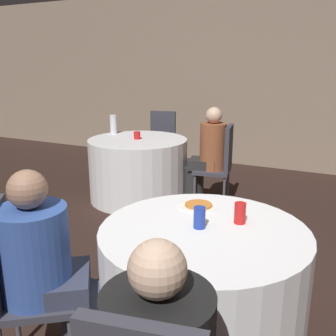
{
  "coord_description": "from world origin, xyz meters",
  "views": [
    {
      "loc": [
        0.86,
        -1.84,
        1.64
      ],
      "look_at": [
        -0.36,
        0.68,
        0.86
      ],
      "focal_mm": 40.0,
      "sensor_mm": 36.0,
      "label": 1
    }
  ],
  "objects_px": {
    "bottle_far": "(113,124)",
    "chair_far_east": "(221,160)",
    "chair_near_southwest": "(17,277)",
    "person_blue_shirt": "(49,270)",
    "table_far": "(138,169)",
    "pizza_plate_near": "(199,205)",
    "table_near": "(202,289)",
    "chair_far_north": "(162,139)",
    "soda_can_blue": "(199,218)",
    "person_floral_shirt": "(206,158)",
    "soda_can_red": "(240,213)"
  },
  "relations": [
    {
      "from": "bottle_far",
      "to": "chair_far_east",
      "type": "bearing_deg",
      "value": -0.37
    },
    {
      "from": "chair_near_southwest",
      "to": "person_blue_shirt",
      "type": "xyz_separation_m",
      "value": [
        0.13,
        0.1,
        0.02
      ]
    },
    {
      "from": "table_far",
      "to": "person_blue_shirt",
      "type": "xyz_separation_m",
      "value": [
        0.95,
        -2.56,
        0.21
      ]
    },
    {
      "from": "table_far",
      "to": "pizza_plate_near",
      "type": "bearing_deg",
      "value": -50.07
    },
    {
      "from": "person_blue_shirt",
      "to": "bottle_far",
      "type": "xyz_separation_m",
      "value": [
        -1.41,
        2.74,
        0.29
      ]
    },
    {
      "from": "table_near",
      "to": "person_blue_shirt",
      "type": "xyz_separation_m",
      "value": [
        -0.68,
        -0.49,
        0.21
      ]
    },
    {
      "from": "chair_far_north",
      "to": "soda_can_blue",
      "type": "relative_size",
      "value": 7.92
    },
    {
      "from": "chair_near_southwest",
      "to": "person_floral_shirt",
      "type": "bearing_deg",
      "value": 143.72
    },
    {
      "from": "person_floral_shirt",
      "to": "bottle_far",
      "type": "distance_m",
      "value": 1.34
    },
    {
      "from": "person_blue_shirt",
      "to": "soda_can_blue",
      "type": "bearing_deg",
      "value": 91.47
    },
    {
      "from": "table_far",
      "to": "bottle_far",
      "type": "distance_m",
      "value": 0.71
    },
    {
      "from": "person_floral_shirt",
      "to": "soda_can_blue",
      "type": "distance_m",
      "value": 2.35
    },
    {
      "from": "table_near",
      "to": "chair_far_east",
      "type": "distance_m",
      "value": 2.33
    },
    {
      "from": "table_far",
      "to": "soda_can_blue",
      "type": "bearing_deg",
      "value": -52.25
    },
    {
      "from": "person_blue_shirt",
      "to": "soda_can_blue",
      "type": "relative_size",
      "value": 9.36
    },
    {
      "from": "person_blue_shirt",
      "to": "chair_far_north",
      "type": "bearing_deg",
      "value": 161.72
    },
    {
      "from": "chair_near_southwest",
      "to": "person_floral_shirt",
      "type": "distance_m",
      "value": 2.8
    },
    {
      "from": "chair_far_north",
      "to": "bottle_far",
      "type": "xyz_separation_m",
      "value": [
        -0.29,
        -0.82,
        0.31
      ]
    },
    {
      "from": "person_blue_shirt",
      "to": "person_floral_shirt",
      "type": "distance_m",
      "value": 2.7
    },
    {
      "from": "chair_far_east",
      "to": "person_blue_shirt",
      "type": "bearing_deg",
      "value": 168.94
    },
    {
      "from": "chair_near_southwest",
      "to": "person_floral_shirt",
      "type": "relative_size",
      "value": 0.82
    },
    {
      "from": "table_far",
      "to": "bottle_far",
      "type": "xyz_separation_m",
      "value": [
        -0.47,
        0.18,
        0.5
      ]
    },
    {
      "from": "person_floral_shirt",
      "to": "pizza_plate_near",
      "type": "distance_m",
      "value": 2.02
    },
    {
      "from": "table_near",
      "to": "bottle_far",
      "type": "xyz_separation_m",
      "value": [
        -2.09,
        2.25,
        0.5
      ]
    },
    {
      "from": "chair_far_east",
      "to": "bottle_far",
      "type": "height_order",
      "value": "bottle_far"
    },
    {
      "from": "soda_can_red",
      "to": "bottle_far",
      "type": "height_order",
      "value": "bottle_far"
    },
    {
      "from": "chair_far_north",
      "to": "person_blue_shirt",
      "type": "bearing_deg",
      "value": 97.3
    },
    {
      "from": "person_blue_shirt",
      "to": "table_far",
      "type": "bearing_deg",
      "value": 164.45
    },
    {
      "from": "table_near",
      "to": "soda_can_red",
      "type": "height_order",
      "value": "soda_can_red"
    },
    {
      "from": "chair_near_southwest",
      "to": "person_floral_shirt",
      "type": "xyz_separation_m",
      "value": [
        0.02,
        2.8,
        0.01
      ]
    },
    {
      "from": "table_far",
      "to": "pizza_plate_near",
      "type": "xyz_separation_m",
      "value": [
        1.48,
        -1.76,
        0.39
      ]
    },
    {
      "from": "table_far",
      "to": "soda_can_red",
      "type": "relative_size",
      "value": 9.88
    },
    {
      "from": "person_floral_shirt",
      "to": "pizza_plate_near",
      "type": "height_order",
      "value": "person_floral_shirt"
    },
    {
      "from": "table_far",
      "to": "bottle_far",
      "type": "relative_size",
      "value": 4.93
    },
    {
      "from": "table_far",
      "to": "chair_far_north",
      "type": "xyz_separation_m",
      "value": [
        -0.18,
        1.01,
        0.19
      ]
    },
    {
      "from": "person_blue_shirt",
      "to": "bottle_far",
      "type": "distance_m",
      "value": 3.1
    },
    {
      "from": "person_blue_shirt",
      "to": "soda_can_red",
      "type": "xyz_separation_m",
      "value": [
        0.84,
        0.66,
        0.23
      ]
    },
    {
      "from": "person_floral_shirt",
      "to": "soda_can_red",
      "type": "xyz_separation_m",
      "value": [
        0.95,
        -2.05,
        0.24
      ]
    },
    {
      "from": "soda_can_blue",
      "to": "soda_can_red",
      "type": "bearing_deg",
      "value": 41.13
    },
    {
      "from": "chair_far_east",
      "to": "bottle_far",
      "type": "xyz_separation_m",
      "value": [
        -1.47,
        0.01,
        0.31
      ]
    },
    {
      "from": "person_floral_shirt",
      "to": "person_blue_shirt",
      "type": "bearing_deg",
      "value": 172.58
    },
    {
      "from": "table_far",
      "to": "chair_far_east",
      "type": "bearing_deg",
      "value": 9.77
    },
    {
      "from": "table_near",
      "to": "person_floral_shirt",
      "type": "relative_size",
      "value": 1.0
    },
    {
      "from": "table_far",
      "to": "soda_can_red",
      "type": "bearing_deg",
      "value": -46.87
    },
    {
      "from": "chair_far_east",
      "to": "bottle_far",
      "type": "bearing_deg",
      "value": 79.86
    },
    {
      "from": "soda_can_blue",
      "to": "bottle_far",
      "type": "bearing_deg",
      "value": 132.59
    },
    {
      "from": "chair_far_east",
      "to": "person_floral_shirt",
      "type": "height_order",
      "value": "person_floral_shirt"
    },
    {
      "from": "person_blue_shirt",
      "to": "pizza_plate_near",
      "type": "height_order",
      "value": "person_blue_shirt"
    },
    {
      "from": "table_far",
      "to": "chair_far_north",
      "type": "relative_size",
      "value": 1.25
    },
    {
      "from": "person_blue_shirt",
      "to": "soda_can_red",
      "type": "distance_m",
      "value": 1.09
    }
  ]
}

